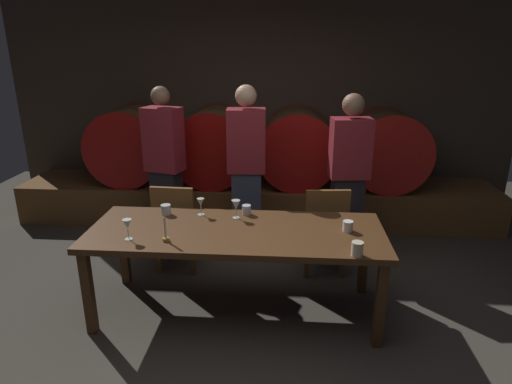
% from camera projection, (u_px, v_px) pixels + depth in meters
% --- Properties ---
extents(ground_plane, '(8.35, 8.35, 0.00)m').
position_uv_depth(ground_plane, '(235.00, 331.00, 3.42)').
color(ground_plane, '#3F3A33').
extents(back_wall, '(6.42, 0.24, 2.75)m').
position_uv_depth(back_wall, '(260.00, 103.00, 5.72)').
color(back_wall, '#473A2D').
rests_on(back_wall, ground).
extents(barrel_shelf, '(5.78, 0.90, 0.47)m').
position_uv_depth(barrel_shelf, '(257.00, 200.00, 5.57)').
color(barrel_shelf, brown).
rests_on(barrel_shelf, ground).
extents(wine_barrel_far_left, '(0.92, 0.79, 0.92)m').
position_uv_depth(wine_barrel_far_left, '(131.00, 145.00, 5.45)').
color(wine_barrel_far_left, brown).
rests_on(wine_barrel_far_left, barrel_shelf).
extents(wine_barrel_center_left, '(0.92, 0.79, 0.92)m').
position_uv_depth(wine_barrel_center_left, '(214.00, 146.00, 5.38)').
color(wine_barrel_center_left, brown).
rests_on(wine_barrel_center_left, barrel_shelf).
extents(wine_barrel_center_right, '(0.92, 0.79, 0.92)m').
position_uv_depth(wine_barrel_center_right, '(297.00, 148.00, 5.31)').
color(wine_barrel_center_right, brown).
rests_on(wine_barrel_center_right, barrel_shelf).
extents(wine_barrel_far_right, '(0.92, 0.79, 0.92)m').
position_uv_depth(wine_barrel_far_right, '(386.00, 149.00, 5.24)').
color(wine_barrel_far_right, '#513319').
rests_on(wine_barrel_far_right, barrel_shelf).
extents(dining_table, '(2.32, 0.87, 0.73)m').
position_uv_depth(dining_table, '(236.00, 237.00, 3.49)').
color(dining_table, '#4C2D16').
rests_on(dining_table, ground).
extents(chair_left, '(0.42, 0.42, 0.88)m').
position_uv_depth(chair_left, '(177.00, 223.00, 4.22)').
color(chair_left, brown).
rests_on(chair_left, ground).
extents(chair_right, '(0.44, 0.44, 0.88)m').
position_uv_depth(chair_right, '(324.00, 226.00, 4.15)').
color(chair_right, brown).
rests_on(chair_right, ground).
extents(guest_left, '(0.43, 0.34, 1.71)m').
position_uv_depth(guest_left, '(165.00, 167.00, 4.68)').
color(guest_left, black).
rests_on(guest_left, ground).
extents(guest_center, '(0.39, 0.26, 1.74)m').
position_uv_depth(guest_center, '(246.00, 169.00, 4.51)').
color(guest_center, '#33384C').
rests_on(guest_center, ground).
extents(guest_right, '(0.40, 0.28, 1.68)m').
position_uv_depth(guest_right, '(348.00, 178.00, 4.34)').
color(guest_right, black).
rests_on(guest_right, ground).
extents(candle_center, '(0.05, 0.05, 0.21)m').
position_uv_depth(candle_center, '(165.00, 234.00, 3.25)').
color(candle_center, olive).
rests_on(candle_center, dining_table).
extents(wine_glass_left, '(0.07, 0.07, 0.16)m').
position_uv_depth(wine_glass_left, '(127.00, 225.00, 3.25)').
color(wine_glass_left, silver).
rests_on(wine_glass_left, dining_table).
extents(wine_glass_center, '(0.06, 0.06, 0.15)m').
position_uv_depth(wine_glass_center, '(201.00, 203.00, 3.73)').
color(wine_glass_center, silver).
rests_on(wine_glass_center, dining_table).
extents(wine_glass_right, '(0.07, 0.07, 0.16)m').
position_uv_depth(wine_glass_right, '(236.00, 205.00, 3.66)').
color(wine_glass_right, silver).
rests_on(wine_glass_right, dining_table).
extents(cup_far_left, '(0.08, 0.08, 0.09)m').
position_uv_depth(cup_far_left, '(166.00, 210.00, 3.76)').
color(cup_far_left, silver).
rests_on(cup_far_left, dining_table).
extents(cup_center_left, '(0.08, 0.08, 0.08)m').
position_uv_depth(cup_center_left, '(246.00, 210.00, 3.76)').
color(cup_center_left, silver).
rests_on(cup_center_left, dining_table).
extents(cup_center_right, '(0.08, 0.08, 0.08)m').
position_uv_depth(cup_center_right, '(348.00, 226.00, 3.42)').
color(cup_center_right, white).
rests_on(cup_center_right, dining_table).
extents(cup_far_right, '(0.08, 0.08, 0.10)m').
position_uv_depth(cup_far_right, '(357.00, 249.00, 3.02)').
color(cup_far_right, beige).
rests_on(cup_far_right, dining_table).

